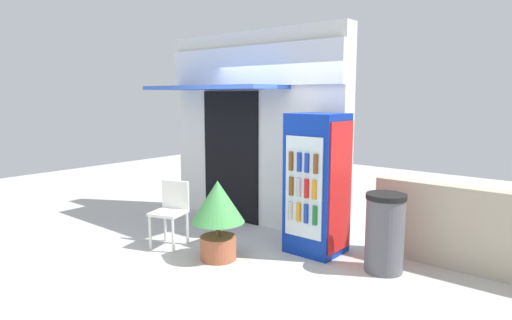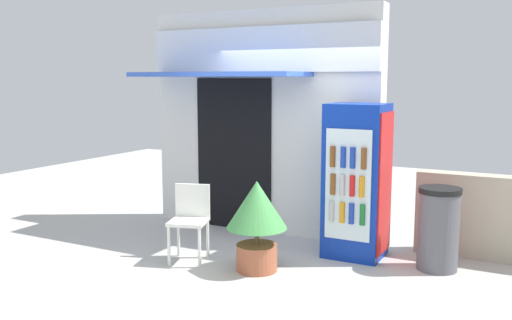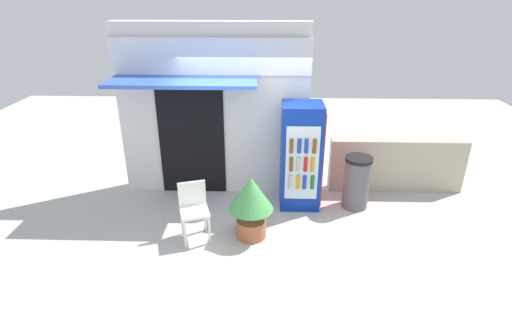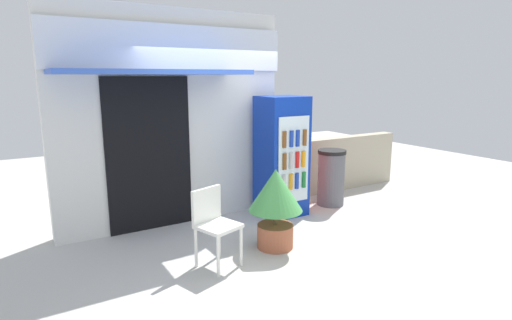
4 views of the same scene
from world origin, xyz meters
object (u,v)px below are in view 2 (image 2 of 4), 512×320
at_px(plastic_chair, 190,216).
at_px(potted_plant_near_shop, 257,216).
at_px(trash_bin, 438,229).
at_px(drink_cooler, 357,181).

distance_m(plastic_chair, potted_plant_near_shop, 0.87).
xyz_separation_m(plastic_chair, potted_plant_near_shop, (0.86, 0.03, 0.10)).
xyz_separation_m(plastic_chair, trash_bin, (2.64, 1.00, -0.06)).
bearing_deg(plastic_chair, trash_bin, 20.74).
bearing_deg(trash_bin, plastic_chair, -159.26).
distance_m(potted_plant_near_shop, trash_bin, 2.03).
height_order(potted_plant_near_shop, trash_bin, potted_plant_near_shop).
bearing_deg(potted_plant_near_shop, plastic_chair, -178.07).
relative_size(drink_cooler, potted_plant_near_shop, 1.81).
height_order(drink_cooler, trash_bin, drink_cooler).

